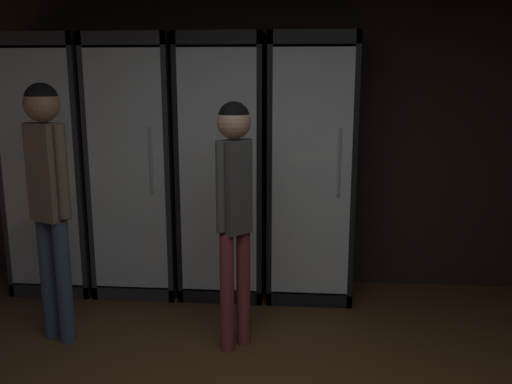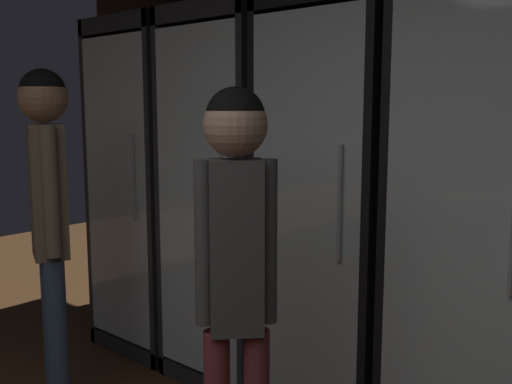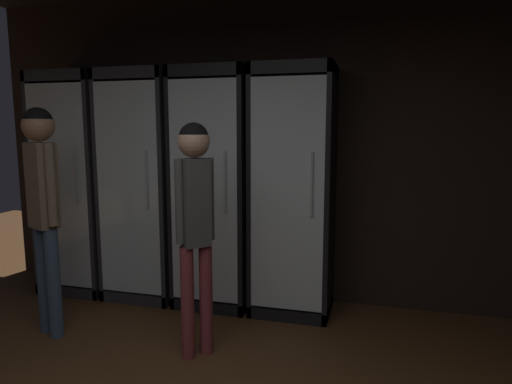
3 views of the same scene
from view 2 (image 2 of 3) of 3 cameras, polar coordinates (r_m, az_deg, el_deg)
The scene contains 7 objects.
wall_back at distance 2.80m, azimuth 22.73°, elevation 4.57°, with size 6.00×0.06×2.80m, color black.
cooler_far_left at distance 3.79m, azimuth -9.81°, elevation 0.09°, with size 0.67×0.58×2.09m.
cooler_left at distance 3.28m, azimuth -1.99°, elevation -0.80°, with size 0.67×0.58×2.09m.
cooler_center at distance 2.86m, azimuth 8.45°, elevation -2.43°, with size 0.67×0.58×2.09m.
cooler_right at distance 2.56m, azimuth 21.91°, elevation -4.09°, with size 0.67×0.58×2.09m.
shopper_near at distance 2.90m, azimuth -19.88°, elevation -0.93°, with size 0.32×0.23×1.73m.
shopper_far at distance 1.96m, azimuth -1.98°, elevation -6.59°, with size 0.22×0.23×1.62m.
Camera 2 is at (0.87, 0.37, 1.55)m, focal length 40.38 mm.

